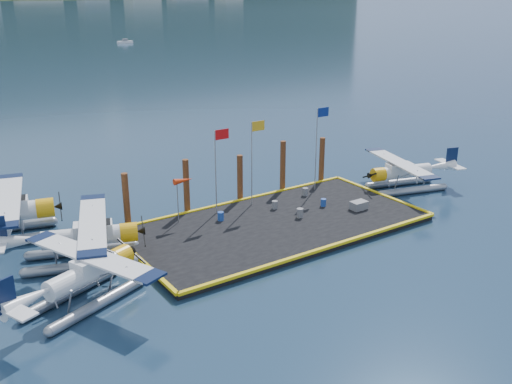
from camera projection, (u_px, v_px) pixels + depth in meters
The scene contains 22 objects.
ground at pixel (276, 228), 38.99m from camera, with size 4000.00×4000.00×0.00m, color #182F48.
dock at pixel (276, 225), 38.92m from camera, with size 20.00×10.00×0.40m, color black.
dock_bumpers at pixel (277, 221), 38.82m from camera, with size 20.25×10.25×0.18m, color #DFBC0D, non-canonical shape.
seaplane_a at pixel (88, 276), 29.46m from camera, with size 8.53×9.01×3.27m.
seaplane_b at pixel (87, 239), 33.59m from camera, with size 8.96×9.55×3.43m.
seaplane_c at pixel (2, 216), 36.70m from camera, with size 9.79×10.58×3.76m.
seaplane_d at pixel (403, 174), 45.85m from camera, with size 8.33×8.96×3.19m.
drum_0 at pixel (221, 216), 39.11m from camera, with size 0.43×0.43×0.60m, color #1A3D94.
drum_1 at pixel (300, 213), 39.61m from camera, with size 0.46×0.46×0.65m, color slate.
drum_2 at pixel (323, 202), 41.69m from camera, with size 0.39×0.39×0.55m, color #1A3D94.
drum_4 at pixel (305, 192), 43.85m from camera, with size 0.42×0.42×0.60m, color slate.
drum_5 at pixel (275, 205), 41.21m from camera, with size 0.41×0.41×0.58m, color slate.
crate at pixel (359, 205), 41.10m from camera, with size 1.18×0.79×0.59m, color slate.
flagpole_red at pixel (218, 158), 39.27m from camera, with size 1.14×0.08×6.00m.
flagpole_yellow at pixel (254, 150), 40.81m from camera, with size 1.14×0.08×6.20m.
flagpole_blue at pixel (319, 137), 43.91m from camera, with size 1.14×0.08×6.50m.
windsock at pixel (183, 181), 38.22m from camera, with size 1.40×0.44×3.12m.
piling_0 at pixel (126, 202), 38.06m from camera, with size 0.44×0.44×4.00m, color #412812.
piling_1 at pixel (186, 188), 40.39m from camera, with size 0.44×0.44×4.20m, color #412812.
piling_2 at pixel (240, 180), 42.83m from camera, with size 0.44×0.44×3.80m, color #412812.
piling_3 at pixel (283, 168), 44.85m from camera, with size 0.44×0.44×4.30m, color #412812.
piling_4 at pixel (322, 161), 47.01m from camera, with size 0.44×0.44×4.00m, color #412812.
Camera 1 is at (-21.23, -28.98, 15.39)m, focal length 40.00 mm.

